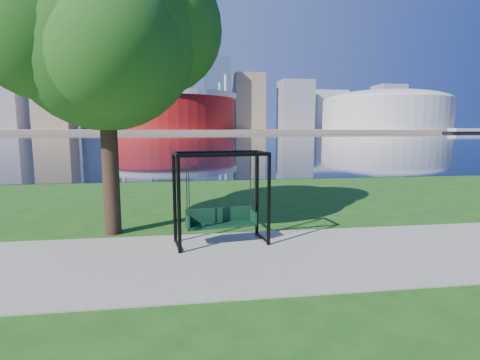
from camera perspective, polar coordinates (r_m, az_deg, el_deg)
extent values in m
plane|color=#1E5114|center=(8.95, 1.42, -10.77)|extent=(900.00, 900.00, 0.00)
cube|color=#9E937F|center=(8.48, 2.00, -11.74)|extent=(120.00, 4.00, 0.03)
cube|color=black|center=(110.40, -7.62, 6.35)|extent=(900.00, 180.00, 0.02)
cube|color=#937F60|center=(314.37, -8.13, 7.48)|extent=(900.00, 228.00, 2.00)
cylinder|color=maroon|center=(243.72, -10.50, 10.15)|extent=(80.00, 80.00, 22.00)
cylinder|color=silver|center=(244.30, -10.55, 12.38)|extent=(83.00, 83.00, 3.00)
cylinder|color=silver|center=(263.92, -3.08, 11.17)|extent=(2.00, 2.00, 32.00)
cylinder|color=silver|center=(266.05, -17.60, 10.79)|extent=(2.00, 2.00, 32.00)
cylinder|color=silver|center=(228.66, -19.14, 11.26)|extent=(2.00, 2.00, 32.00)
cylinder|color=silver|center=(226.18, -2.17, 11.73)|extent=(2.00, 2.00, 32.00)
cylinder|color=beige|center=(279.15, 21.23, 9.24)|extent=(84.00, 84.00, 20.00)
ellipsoid|color=beige|center=(279.59, 21.32, 11.09)|extent=(84.00, 84.00, 15.12)
cube|color=gray|center=(348.51, -32.46, 11.65)|extent=(28.00, 28.00, 62.00)
cube|color=#998466|center=(326.59, -26.74, 14.66)|extent=(26.00, 26.00, 88.00)
cube|color=slate|center=(343.51, -20.50, 15.21)|extent=(30.00, 24.00, 95.00)
cube|color=gray|center=(317.67, -15.72, 13.96)|extent=(24.00, 24.00, 72.00)
cube|color=silver|center=(345.69, -10.00, 14.28)|extent=(32.00, 28.00, 80.00)
cube|color=slate|center=(320.69, -3.66, 12.91)|extent=(22.00, 22.00, 58.00)
cube|color=#998466|center=(338.89, 1.31, 11.81)|extent=(26.00, 26.00, 48.00)
cube|color=gray|center=(338.03, 8.43, 11.23)|extent=(28.00, 24.00, 42.00)
cube|color=silver|center=(374.52, 13.27, 10.31)|extent=(30.00, 26.00, 36.00)
cube|color=gray|center=(378.08, 21.60, 10.25)|extent=(24.00, 24.00, 40.00)
cube|color=#998466|center=(411.58, 25.41, 9.25)|extent=(26.00, 26.00, 32.00)
sphere|color=#998466|center=(336.17, -27.28, 22.70)|extent=(10.00, 10.00, 10.00)
cylinder|color=black|center=(8.55, -9.29, -3.92)|extent=(0.10, 0.10, 2.26)
cylinder|color=black|center=(9.06, 4.43, -3.17)|extent=(0.10, 0.10, 2.26)
cylinder|color=black|center=(9.41, -9.94, -2.85)|extent=(0.10, 0.10, 2.26)
cylinder|color=black|center=(9.88, 2.62, -2.23)|extent=(0.10, 0.10, 2.26)
cylinder|color=black|center=(8.59, -2.27, 3.84)|extent=(2.15, 0.38, 0.09)
cylinder|color=black|center=(9.45, -3.56, 4.20)|extent=(2.15, 0.38, 0.09)
cylinder|color=black|center=(8.83, -9.80, 3.85)|extent=(0.21, 0.89, 0.09)
cylinder|color=black|center=(9.24, -9.48, -9.76)|extent=(0.19, 0.89, 0.07)
cylinder|color=black|center=(9.32, 3.54, 4.15)|extent=(0.21, 0.89, 0.09)
cylinder|color=black|center=(9.71, 3.43, -8.79)|extent=(0.19, 0.89, 0.07)
cube|color=black|center=(9.31, -2.87, -6.89)|extent=(1.76, 0.67, 0.06)
cube|color=black|center=(9.43, -3.15, -5.34)|extent=(1.71, 0.28, 0.37)
cube|color=black|center=(9.12, -7.98, -6.37)|extent=(0.11, 0.44, 0.33)
cube|color=black|center=(9.49, 2.03, -5.74)|extent=(0.11, 0.44, 0.33)
cylinder|color=#313136|center=(8.77, -7.79, -1.14)|extent=(0.03, 0.03, 1.42)
cylinder|color=#313136|center=(9.15, 2.29, -0.71)|extent=(0.03, 0.03, 1.42)
cylinder|color=#313136|center=(9.13, -8.13, -0.80)|extent=(0.03, 0.03, 1.42)
cylinder|color=#313136|center=(9.49, 1.60, -0.39)|extent=(0.03, 0.03, 1.42)
cylinder|color=black|center=(10.59, -19.22, 3.81)|extent=(0.44, 0.44, 4.38)
sphere|color=#214D16|center=(10.82, -19.99, 19.81)|extent=(4.78, 4.78, 4.78)
sphere|color=#214D16|center=(11.33, -12.52, 21.59)|extent=(3.59, 3.59, 3.59)
sphere|color=#214D16|center=(10.77, -27.16, 20.57)|extent=(3.79, 3.79, 3.79)
sphere|color=#214D16|center=(9.59, -18.75, 18.42)|extent=(3.19, 3.19, 3.19)
sphere|color=#214D16|center=(12.26, -21.93, 22.06)|extent=(3.39, 3.39, 3.39)
cube|color=black|center=(247.66, 31.38, 6.22)|extent=(29.10, 11.60, 1.13)
cube|color=white|center=(247.65, 31.40, 6.55)|extent=(23.29, 9.37, 1.70)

